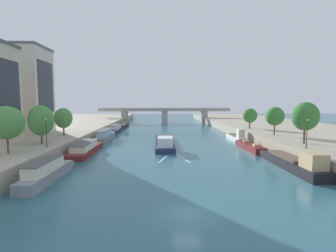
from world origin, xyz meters
name	(u,v)px	position (x,y,z in m)	size (l,w,h in m)	color
ground_plane	(186,214)	(0.00, 0.00, 0.00)	(400.00, 400.00, 0.00)	#2D6070
quay_left	(43,131)	(-37.05, 55.00, 1.27)	(36.00, 170.00, 2.55)	#A89E89
quay_right	(288,130)	(37.05, 55.00, 1.27)	(36.00, 170.00, 2.55)	#A89E89
barge_midriver	(164,142)	(-1.29, 36.37, 0.83)	(4.16, 23.24, 2.81)	#1E284C
wake_behind_barge	(173,159)	(0.02, 22.01, 0.01)	(5.60, 5.89, 0.03)	#A0CCD6
moored_boat_left_downstream	(47,172)	(-16.51, 10.14, 1.16)	(2.49, 12.76, 2.78)	gray
moored_boat_left_end	(85,148)	(-16.73, 27.73, 0.95)	(3.59, 16.17, 2.28)	maroon
moored_boat_left_gap_after	(105,135)	(-16.83, 46.34, 1.14)	(2.95, 16.39, 2.73)	gray
moored_boat_left_lone	(116,129)	(-16.91, 63.37, 1.03)	(2.87, 13.63, 2.46)	#1E284C
moored_boat_left_far	(123,126)	(-17.11, 81.36, 0.54)	(3.08, 15.98, 2.12)	black
moored_boat_right_second	(294,163)	(17.40, 14.65, 1.03)	(3.21, 16.39, 3.40)	black
moored_boat_right_midway	(250,146)	(16.56, 30.64, 0.64)	(2.66, 12.48, 2.32)	maroon
moored_boat_right_far	(236,137)	(17.31, 42.81, 0.97)	(2.23, 11.49, 3.38)	silver
tree_left_past_mid	(7,123)	(-23.91, 14.95, 6.98)	(4.70, 4.70, 6.80)	brown
tree_left_second	(41,120)	(-23.28, 24.03, 6.66)	(4.30, 4.30, 6.81)	brown
tree_left_nearest	(63,118)	(-23.64, 35.51, 6.36)	(3.87, 3.87, 6.05)	brown
tree_right_third	(305,116)	(23.33, 22.57, 7.39)	(4.57, 4.57, 7.38)	brown
tree_right_second	(275,116)	(23.30, 34.42, 6.75)	(4.04, 4.04, 6.31)	brown
tree_right_far	(250,116)	(22.92, 49.01, 6.16)	(3.92, 3.92, 5.63)	brown
lamppost_left_bank	(46,131)	(-20.86, 20.42, 5.12)	(0.28, 0.28, 4.69)	black
lamppost_right_bank	(307,132)	(21.07, 17.94, 5.09)	(0.28, 0.28, 4.64)	black
building_left_corner	(18,90)	(-36.06, 40.72, 12.77)	(13.71, 10.47, 20.42)	beige
bridge_far	(165,113)	(0.00, 100.91, 4.56)	(62.10, 4.40, 7.14)	#9E998E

